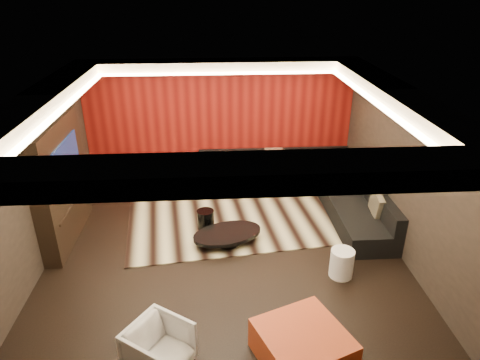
{
  "coord_description": "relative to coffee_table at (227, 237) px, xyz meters",
  "views": [
    {
      "loc": [
        -0.16,
        -6.33,
        4.35
      ],
      "look_at": [
        0.3,
        0.6,
        1.05
      ],
      "focal_mm": 32.0,
      "sensor_mm": 36.0,
      "label": 1
    }
  ],
  "objects": [
    {
      "name": "tv_surround",
      "position": [
        -2.89,
        0.44,
        0.97
      ],
      "size": [
        0.3,
        2.0,
        2.2
      ],
      "primitive_type": "cube",
      "color": "black",
      "rests_on": "ground"
    },
    {
      "name": "white_side_table",
      "position": [
        1.78,
        -1.04,
        0.11
      ],
      "size": [
        0.47,
        0.47,
        0.47
      ],
      "primitive_type": "cylinder",
      "rotation": [
        0.0,
        0.0,
        -0.28
      ],
      "color": "white",
      "rests_on": "floor"
    },
    {
      "name": "tv_screen",
      "position": [
        -2.73,
        0.44,
        1.32
      ],
      "size": [
        0.04,
        1.3,
        0.8
      ],
      "primitive_type": "cube",
      "color": "black",
      "rests_on": "ground"
    },
    {
      "name": "rug",
      "position": [
        0.08,
        1.08,
        -0.12
      ],
      "size": [
        4.32,
        3.44,
        0.02
      ],
      "primitive_type": "cube",
      "rotation": [
        0.0,
        0.0,
        0.12
      ],
      "color": "beige",
      "rests_on": "floor"
    },
    {
      "name": "soffit_front",
      "position": [
        -0.04,
        -2.86,
        2.56
      ],
      "size": [
        6.0,
        0.6,
        0.22
      ],
      "primitive_type": "cube",
      "color": "silver",
      "rests_on": "ground"
    },
    {
      "name": "cove_right",
      "position": [
        2.32,
        -0.16,
        2.47
      ],
      "size": [
        0.08,
        4.8,
        0.04
      ],
      "primitive_type": "cube",
      "color": "#FFD899",
      "rests_on": "ground"
    },
    {
      "name": "wall_back",
      "position": [
        -0.04,
        2.85,
        1.27
      ],
      "size": [
        6.0,
        0.02,
        2.8
      ],
      "primitive_type": "cube",
      "color": "black",
      "rests_on": "ground"
    },
    {
      "name": "drum_stool",
      "position": [
        -0.39,
        0.51,
        0.08
      ],
      "size": [
        0.36,
        0.36,
        0.38
      ],
      "primitive_type": "cylinder",
      "rotation": [
        0.0,
        0.0,
        -0.12
      ],
      "color": "black",
      "rests_on": "rug"
    },
    {
      "name": "cove_left",
      "position": [
        -2.4,
        -0.16,
        2.47
      ],
      "size": [
        0.08,
        4.8,
        0.04
      ],
      "primitive_type": "cube",
      "color": "#FFD899",
      "rests_on": "ground"
    },
    {
      "name": "floor",
      "position": [
        -0.04,
        -0.16,
        -0.14
      ],
      "size": [
        6.0,
        6.0,
        0.02
      ],
      "primitive_type": "cube",
      "color": "black",
      "rests_on": "ground"
    },
    {
      "name": "cove_front",
      "position": [
        -0.04,
        -2.52,
        2.47
      ],
      "size": [
        4.8,
        0.08,
        0.04
      ],
      "primitive_type": "cube",
      "color": "#FFD899",
      "rests_on": "ground"
    },
    {
      "name": "soffit_left",
      "position": [
        -2.74,
        -0.16,
        2.56
      ],
      "size": [
        0.6,
        4.8,
        0.22
      ],
      "primitive_type": "cube",
      "color": "silver",
      "rests_on": "ground"
    },
    {
      "name": "armchair",
      "position": [
        -0.93,
        -2.66,
        0.19
      ],
      "size": [
        0.95,
        0.95,
        0.63
      ],
      "primitive_type": "imported",
      "rotation": [
        0.0,
        0.0,
        0.96
      ],
      "color": "silver",
      "rests_on": "floor"
    },
    {
      "name": "striped_pouf",
      "position": [
        -1.43,
        2.33,
        0.09
      ],
      "size": [
        0.75,
        0.75,
        0.38
      ],
      "primitive_type": "ellipsoid",
      "rotation": [
        0.0,
        0.0,
        0.08
      ],
      "color": "beige",
      "rests_on": "rug"
    },
    {
      "name": "soffit_back",
      "position": [
        -0.04,
        2.54,
        2.56
      ],
      "size": [
        6.0,
        0.6,
        0.22
      ],
      "primitive_type": "cube",
      "color": "silver",
      "rests_on": "ground"
    },
    {
      "name": "sectional_sofa",
      "position": [
        1.69,
        1.7,
        0.14
      ],
      "size": [
        3.65,
        3.5,
        0.75
      ],
      "color": "black",
      "rests_on": "floor"
    },
    {
      "name": "tv_shelf",
      "position": [
        -2.73,
        0.44,
        0.57
      ],
      "size": [
        0.04,
        1.6,
        0.04
      ],
      "primitive_type": "cube",
      "color": "black",
      "rests_on": "ground"
    },
    {
      "name": "cove_back",
      "position": [
        -0.04,
        2.2,
        2.47
      ],
      "size": [
        4.8,
        0.08,
        0.04
      ],
      "primitive_type": "cube",
      "color": "#FFD899",
      "rests_on": "ground"
    },
    {
      "name": "coffee_table",
      "position": [
        0.0,
        0.0,
        0.0
      ],
      "size": [
        1.59,
        1.59,
        0.21
      ],
      "primitive_type": "cylinder",
      "rotation": [
        0.0,
        0.0,
        0.32
      ],
      "color": "black",
      "rests_on": "rug"
    },
    {
      "name": "ceiling",
      "position": [
        -0.04,
        -0.16,
        2.68
      ],
      "size": [
        6.0,
        6.0,
        0.02
      ],
      "primitive_type": "cube",
      "color": "silver",
      "rests_on": "ground"
    },
    {
      "name": "red_feature_wall",
      "position": [
        -0.04,
        2.81,
        1.27
      ],
      "size": [
        5.98,
        0.05,
        2.78
      ],
      "primitive_type": "cube",
      "color": "#6B0C0A",
      "rests_on": "ground"
    },
    {
      "name": "throw_pillows",
      "position": [
        2.19,
        1.53,
        0.49
      ],
      "size": [
        1.84,
        2.74,
        0.5
      ],
      "color": "tan",
      "rests_on": "sectional_sofa"
    },
    {
      "name": "soffit_right",
      "position": [
        2.66,
        -0.16,
        2.56
      ],
      "size": [
        0.6,
        4.8,
        0.22
      ],
      "primitive_type": "cube",
      "color": "silver",
      "rests_on": "ground"
    },
    {
      "name": "wall_left",
      "position": [
        -3.05,
        -0.16,
        1.27
      ],
      "size": [
        0.02,
        6.0,
        2.8
      ],
      "primitive_type": "cube",
      "color": "black",
      "rests_on": "ground"
    },
    {
      "name": "wall_right",
      "position": [
        2.97,
        -0.16,
        1.27
      ],
      "size": [
        0.02,
        6.0,
        2.8
      ],
      "primitive_type": "cube",
      "color": "black",
      "rests_on": "ground"
    },
    {
      "name": "orange_ottoman",
      "position": [
        0.82,
        -2.66,
        0.1
      ],
      "size": [
        1.3,
        1.3,
        0.45
      ],
      "primitive_type": "cube",
      "rotation": [
        0.0,
        0.0,
        0.38
      ],
      "color": "#9F2C14",
      "rests_on": "floor"
    }
  ]
}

